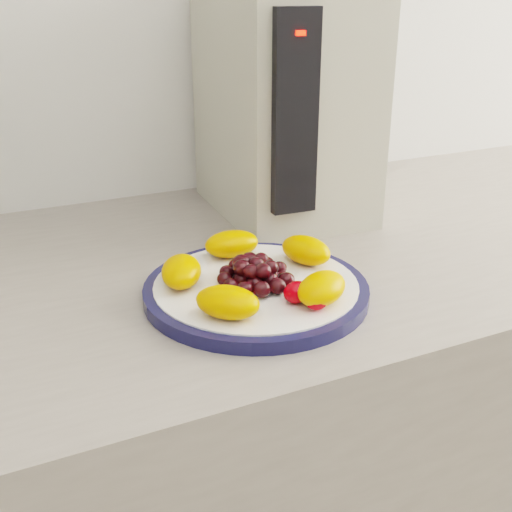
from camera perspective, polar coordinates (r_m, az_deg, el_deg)
name	(u,v)px	position (r m, az deg, el deg)	size (l,w,h in m)	color
plate_rim	(256,291)	(0.72, 0.00, -3.10)	(0.25, 0.25, 0.01)	#14163E
plate_face	(256,290)	(0.72, 0.00, -3.02)	(0.23, 0.23, 0.02)	white
appliance_body	(284,99)	(0.97, 2.48, 13.80)	(0.19, 0.27, 0.34)	#AEAA97
appliance_panel	(295,115)	(0.82, 3.44, 12.43)	(0.06, 0.02, 0.25)	black
appliance_led	(300,33)	(0.80, 3.97, 19.17)	(0.01, 0.01, 0.01)	#FF0C05
fruit_plate	(258,272)	(0.71, 0.17, -1.42)	(0.22, 0.21, 0.03)	#FF8500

